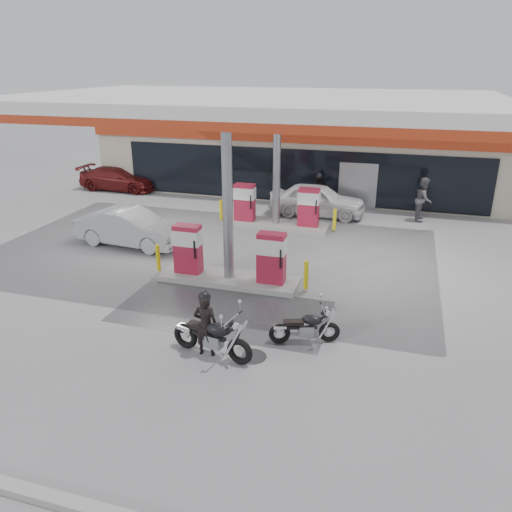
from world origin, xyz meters
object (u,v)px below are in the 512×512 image
(main_motorcycle, at_px, (213,338))
(parked_car_left, at_px, (119,178))
(parked_motorcycle, at_px, (306,328))
(biker_main, at_px, (206,325))
(attendant, at_px, (423,199))
(parked_car_right, at_px, (397,190))
(sedan_white, at_px, (317,200))
(hatchback_silver, at_px, (131,228))
(biker_walking, at_px, (319,192))
(pump_island_near, at_px, (229,261))
(pump_island_far, at_px, (276,211))

(main_motorcycle, height_order, parked_car_left, parked_car_left)
(main_motorcycle, distance_m, parked_motorcycle, 2.36)
(main_motorcycle, distance_m, biker_main, 0.35)
(attendant, relative_size, parked_car_right, 0.49)
(sedan_white, xyz_separation_m, hatchback_silver, (-6.15, -6.00, -0.03))
(biker_walking, bearing_deg, parked_motorcycle, -120.91)
(pump_island_near, bearing_deg, main_motorcycle, -75.42)
(main_motorcycle, xyz_separation_m, parked_car_right, (3.69, 16.23, 0.05))
(main_motorcycle, distance_m, attendant, 13.93)
(sedan_white, bearing_deg, biker_walking, 8.02)
(attendant, bearing_deg, biker_walking, 86.54)
(pump_island_far, relative_size, main_motorcycle, 2.36)
(sedan_white, bearing_deg, biker_main, 178.11)
(sedan_white, bearing_deg, hatchback_silver, 134.61)
(biker_main, distance_m, parked_motorcycle, 2.53)
(pump_island_far, height_order, biker_main, pump_island_far)
(attendant, xyz_separation_m, hatchback_silver, (-10.77, -6.60, -0.26))
(biker_main, xyz_separation_m, hatchback_silver, (-5.67, 6.39, -0.09))
(pump_island_near, distance_m, main_motorcycle, 4.37)
(main_motorcycle, height_order, biker_walking, biker_walking)
(sedan_white, xyz_separation_m, parked_car_left, (-11.38, 1.80, -0.10))
(main_motorcycle, height_order, parked_motorcycle, main_motorcycle)
(sedan_white, distance_m, attendant, 4.66)
(sedan_white, bearing_deg, parked_car_right, -41.53)
(parked_car_left, distance_m, parked_car_right, 14.92)
(sedan_white, distance_m, parked_car_right, 5.11)
(pump_island_near, xyz_separation_m, biker_main, (0.90, -4.19, 0.08))
(biker_main, bearing_deg, biker_walking, -97.59)
(main_motorcycle, bearing_deg, biker_main, -178.79)
(pump_island_near, relative_size, parked_car_left, 1.17)
(biker_main, distance_m, sedan_white, 12.40)
(pump_island_far, bearing_deg, biker_walking, 70.70)
(pump_island_near, xyz_separation_m, hatchback_silver, (-4.77, 2.20, -0.01))
(parked_car_right, bearing_deg, parked_motorcycle, 162.86)
(parked_motorcycle, xyz_separation_m, hatchback_silver, (-7.86, 5.18, 0.29))
(main_motorcycle, bearing_deg, hatchback_silver, 143.44)
(hatchback_silver, bearing_deg, attendant, -53.64)
(biker_main, distance_m, hatchback_silver, 8.55)
(pump_island_near, relative_size, sedan_white, 1.19)
(parked_car_right, bearing_deg, pump_island_far, 130.71)
(pump_island_far, relative_size, parked_car_left, 1.17)
(parked_car_left, relative_size, parked_car_right, 1.11)
(pump_island_near, relative_size, attendant, 2.66)
(parked_motorcycle, relative_size, parked_car_left, 0.39)
(parked_car_left, distance_m, biker_walking, 11.23)
(biker_main, relative_size, parked_motorcycle, 0.91)
(biker_main, height_order, biker_walking, biker_walking)
(parked_car_left, bearing_deg, biker_main, -141.93)
(pump_island_far, relative_size, parked_motorcycle, 2.96)
(sedan_white, relative_size, attendant, 2.24)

